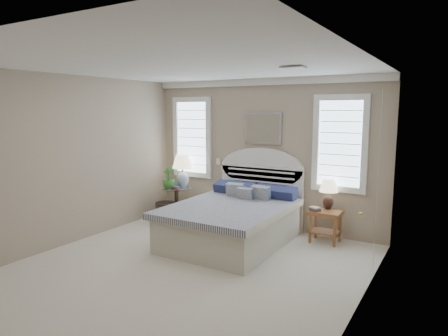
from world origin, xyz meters
TOP-DOWN VIEW (x-y plane):
  - floor at (0.00, 0.00)m, footprint 4.50×5.00m
  - ceiling at (0.00, 0.00)m, footprint 4.50×5.00m
  - wall_back at (0.00, 2.50)m, footprint 4.50×0.02m
  - wall_left at (-2.25, 0.00)m, footprint 0.02×5.00m
  - wall_right at (2.25, 0.00)m, footprint 0.02×5.00m
  - crown_molding at (0.00, 2.46)m, footprint 4.50×0.08m
  - hvac_vent at (1.20, 0.80)m, footprint 0.30×0.20m
  - switch_plate at (-0.95, 2.48)m, footprint 0.08×0.01m
  - window_left at (-1.55, 2.48)m, footprint 0.90×0.06m
  - window_right at (1.40, 2.48)m, footprint 0.90×0.06m
  - painting at (0.00, 2.46)m, footprint 0.74×0.04m
  - closet_door at (2.23, 1.20)m, footprint 0.02×1.80m
  - bed at (0.00, 1.46)m, footprint 1.72×2.28m
  - side_table_left at (-1.65, 2.05)m, footprint 0.56×0.56m
  - nightstand_right at (1.30, 2.15)m, footprint 0.50×0.40m
  - floor_pot at (-1.80, 1.88)m, footprint 0.43×0.43m
  - lamp_left at (-1.60, 2.20)m, footprint 0.48×0.48m
  - lamp_right at (1.29, 2.30)m, footprint 0.40×0.40m
  - potted_plant at (-1.74, 1.92)m, footprint 0.23×0.23m
  - books_left at (-1.60, 1.95)m, footprint 0.18×0.14m
  - books_right at (1.15, 2.05)m, footprint 0.20×0.18m

SIDE VIEW (x-z plane):
  - floor at x=0.00m, z-range -0.01..0.01m
  - floor_pot at x=-1.80m, z-range 0.00..0.35m
  - bed at x=0.00m, z-range -0.35..1.12m
  - nightstand_right at x=1.30m, z-range 0.12..0.65m
  - side_table_left at x=-1.65m, z-range 0.07..0.70m
  - books_right at x=1.15m, z-range 0.53..0.60m
  - books_left at x=-1.60m, z-range 0.63..0.68m
  - lamp_right at x=1.29m, z-range 0.58..1.09m
  - potted_plant at x=-1.74m, z-range 0.63..1.04m
  - lamp_left at x=-1.60m, z-range 0.70..1.35m
  - switch_plate at x=-0.95m, z-range 1.09..1.21m
  - closet_door at x=2.23m, z-range 0.00..2.40m
  - wall_back at x=0.00m, z-range 0.00..2.70m
  - wall_left at x=-2.25m, z-range 0.00..2.70m
  - wall_right at x=2.25m, z-range 0.00..2.70m
  - window_left at x=-1.55m, z-range 0.80..2.40m
  - window_right at x=1.40m, z-range 0.80..2.40m
  - painting at x=0.00m, z-range 1.53..2.11m
  - crown_molding at x=0.00m, z-range 2.58..2.70m
  - hvac_vent at x=1.20m, z-range 2.67..2.69m
  - ceiling at x=0.00m, z-range 2.70..2.71m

